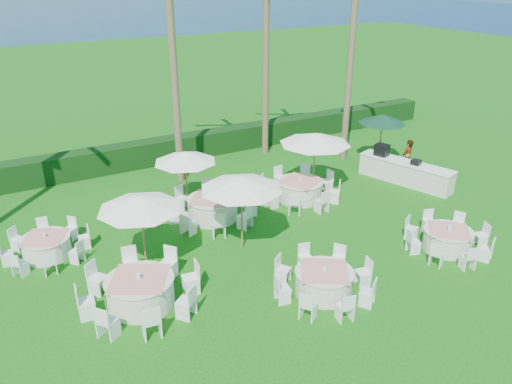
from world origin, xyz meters
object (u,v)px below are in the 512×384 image
(banquet_table_c, at_px, (447,239))
(umbrella_b, at_px, (241,183))
(umbrella_green, at_px, (383,119))
(umbrella_d, at_px, (315,139))
(banquet_table_b, at_px, (324,281))
(umbrella_c, at_px, (185,157))
(banquet_table_a, at_px, (140,291))
(banquet_table_e, at_px, (213,208))
(banquet_table_d, at_px, (46,246))
(banquet_table_f, at_px, (300,189))
(buffet_table, at_px, (405,171))
(staff_person, at_px, (407,158))
(umbrella_a, at_px, (140,203))

(banquet_table_c, distance_m, umbrella_b, 7.44)
(umbrella_green, bearing_deg, umbrella_d, -165.96)
(banquet_table_b, xyz_separation_m, umbrella_c, (-1.41, 7.34, 1.86))
(banquet_table_a, bearing_deg, umbrella_b, 19.41)
(banquet_table_e, relative_size, umbrella_b, 1.21)
(banquet_table_b, relative_size, banquet_table_d, 1.08)
(umbrella_d, relative_size, umbrella_green, 1.18)
(banquet_table_b, xyz_separation_m, banquet_table_f, (3.10, 5.93, 0.03))
(banquet_table_a, height_order, banquet_table_c, banquet_table_a)
(banquet_table_b, xyz_separation_m, banquet_table_d, (-6.95, 6.31, -0.03))
(umbrella_c, distance_m, buffet_table, 10.05)
(umbrella_green, bearing_deg, staff_person, -85.59)
(umbrella_a, distance_m, buffet_table, 12.65)
(staff_person, bearing_deg, banquet_table_c, 48.50)
(buffet_table, height_order, staff_person, staff_person)
(banquet_table_c, bearing_deg, umbrella_a, 157.29)
(banquet_table_a, distance_m, banquet_table_f, 8.92)
(banquet_table_f, xyz_separation_m, staff_person, (5.86, -0.19, 0.43))
(banquet_table_d, bearing_deg, banquet_table_c, -27.25)
(umbrella_c, distance_m, staff_person, 10.58)
(banquet_table_a, xyz_separation_m, banquet_table_e, (4.12, 3.97, -0.00))
(banquet_table_e, bearing_deg, banquet_table_f, -2.62)
(banquet_table_a, distance_m, umbrella_b, 4.77)
(umbrella_green, bearing_deg, banquet_table_e, -172.01)
(banquet_table_e, relative_size, buffet_table, 0.78)
(banquet_table_c, bearing_deg, banquet_table_d, 152.75)
(banquet_table_e, xyz_separation_m, staff_person, (9.81, -0.37, 0.42))
(buffet_table, relative_size, staff_person, 2.53)
(umbrella_a, bearing_deg, banquet_table_a, -111.93)
(umbrella_c, xyz_separation_m, buffet_table, (9.65, -2.23, -1.72))
(banquet_table_a, distance_m, buffet_table, 13.54)
(banquet_table_d, height_order, banquet_table_e, banquet_table_e)
(banquet_table_a, relative_size, banquet_table_f, 1.05)
(banquet_table_a, bearing_deg, banquet_table_f, 25.14)
(banquet_table_c, distance_m, banquet_table_d, 13.77)
(umbrella_b, distance_m, umbrella_c, 3.80)
(banquet_table_f, bearing_deg, banquet_table_b, -117.60)
(banquet_table_f, distance_m, buffet_table, 5.20)
(umbrella_green, bearing_deg, banquet_table_a, -158.89)
(banquet_table_e, xyz_separation_m, umbrella_d, (4.84, 0.15, 2.00))
(banquet_table_c, bearing_deg, umbrella_d, 101.68)
(umbrella_a, height_order, staff_person, umbrella_a)
(buffet_table, xyz_separation_m, staff_person, (0.72, 0.62, 0.33))
(umbrella_c, xyz_separation_m, umbrella_green, (10.23, 0.13, 0.07))
(banquet_table_e, xyz_separation_m, umbrella_c, (-0.56, 1.23, 1.81))
(banquet_table_d, bearing_deg, banquet_table_e, -1.86)
(banquet_table_c, bearing_deg, umbrella_green, 64.65)
(banquet_table_b, distance_m, umbrella_c, 7.70)
(banquet_table_e, bearing_deg, umbrella_d, 1.78)
(umbrella_a, xyz_separation_m, umbrella_d, (8.22, 2.27, 0.11))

